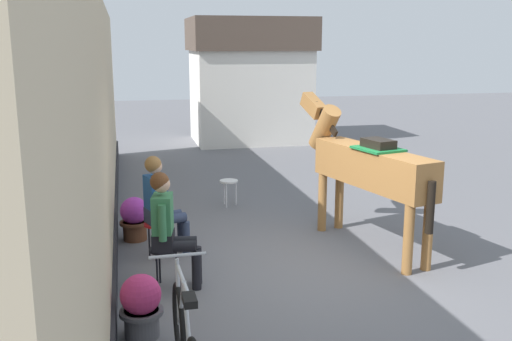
{
  "coord_description": "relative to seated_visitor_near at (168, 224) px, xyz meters",
  "views": [
    {
      "loc": [
        -2.2,
        -6.71,
        2.83
      ],
      "look_at": [
        -0.4,
        1.2,
        1.05
      ],
      "focal_mm": 41.15,
      "sensor_mm": 36.0,
      "label": 1
    }
  ],
  "objects": [
    {
      "name": "ground_plane",
      "position": [
        1.75,
        3.17,
        -0.78
      ],
      "size": [
        40.0,
        40.0,
        0.0
      ],
      "primitive_type": "plane",
      "color": "slate"
    },
    {
      "name": "pub_facade_wall",
      "position": [
        -0.8,
        1.67,
        0.76
      ],
      "size": [
        0.34,
        14.0,
        3.4
      ],
      "color": "#CCB793",
      "rests_on": "ground_plane"
    },
    {
      "name": "distant_cottage",
      "position": [
        3.15,
        10.07,
        1.02
      ],
      "size": [
        3.4,
        2.6,
        3.5
      ],
      "color": "silver",
      "rests_on": "ground_plane"
    },
    {
      "name": "seated_visitor_near",
      "position": [
        0.0,
        0.0,
        0.0
      ],
      "size": [
        0.61,
        0.48,
        1.39
      ],
      "color": "black",
      "rests_on": "ground_plane"
    },
    {
      "name": "seated_visitor_far",
      "position": [
        -0.02,
        1.03,
        0.0
      ],
      "size": [
        0.61,
        0.48,
        1.39
      ],
      "color": "red",
      "rests_on": "ground_plane"
    },
    {
      "name": "saddled_horse_center",
      "position": [
        2.8,
        0.84,
        0.38
      ],
      "size": [
        0.99,
        2.94,
        2.06
      ],
      "color": "#9E6B38",
      "rests_on": "ground_plane"
    },
    {
      "name": "flower_planter_near",
      "position": [
        -0.37,
        -1.14,
        -0.44
      ],
      "size": [
        0.43,
        0.43,
        0.64
      ],
      "color": "#4C4C51",
      "rests_on": "ground_plane"
    },
    {
      "name": "flower_planter_far",
      "position": [
        -0.36,
        1.82,
        -0.44
      ],
      "size": [
        0.43,
        0.43,
        0.64
      ],
      "color": "brown",
      "rests_on": "ground_plane"
    },
    {
      "name": "spare_stool_white",
      "position": [
        1.3,
        3.32,
        -0.38
      ],
      "size": [
        0.32,
        0.32,
        0.46
      ],
      "color": "white",
      "rests_on": "ground_plane"
    },
    {
      "name": "satchel_bag",
      "position": [
        0.11,
        1.87,
        -0.68
      ],
      "size": [
        0.15,
        0.29,
        0.2
      ],
      "primitive_type": "cube",
      "rotation": [
        0.0,
        0.0,
        1.46
      ],
      "color": "brown",
      "rests_on": "ground_plane"
    }
  ]
}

